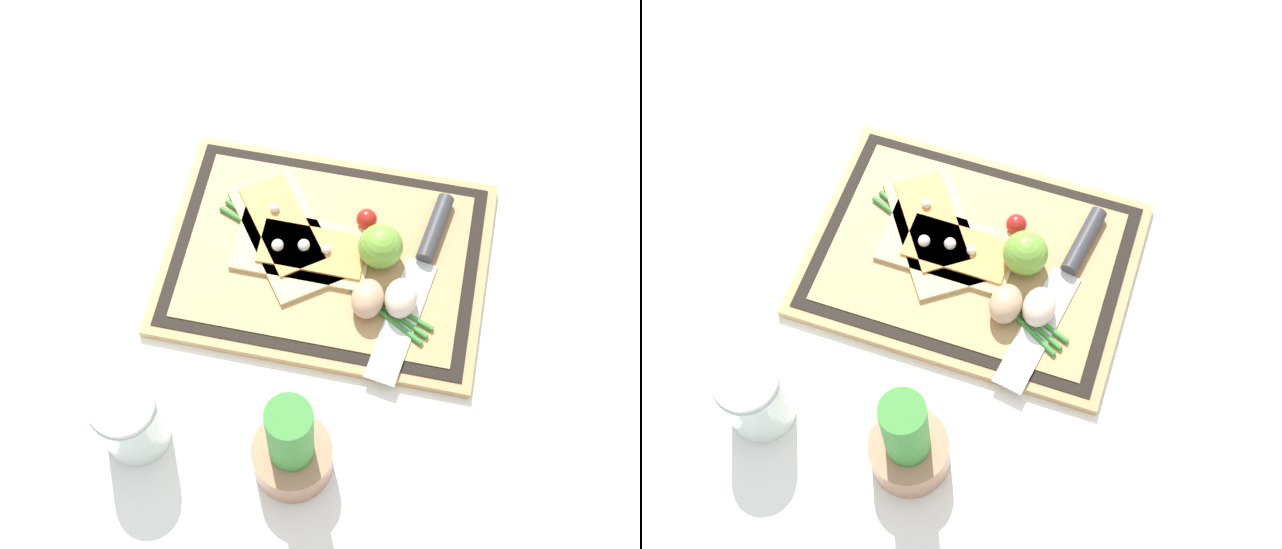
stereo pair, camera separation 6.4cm
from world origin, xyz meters
TOP-DOWN VIEW (x-y plane):
  - ground_plane at (0.00, 0.00)m, footprint 6.00×6.00m
  - cutting_board at (0.00, 0.00)m, footprint 0.42×0.31m
  - pizza_slice_near at (0.06, -0.02)m, footprint 0.18×0.21m
  - pizza_slice_far at (0.03, -0.00)m, footprint 0.18×0.09m
  - knife at (-0.13, -0.02)m, footprint 0.08×0.28m
  - egg_brown at (-0.07, 0.06)m, footprint 0.04×0.05m
  - egg_pink at (-0.11, 0.05)m, footprint 0.04×0.05m
  - lime at (-0.07, -0.01)m, footprint 0.06×0.06m
  - cherry_tomato_red at (-0.04, -0.06)m, footprint 0.03×0.03m
  - scallion_bunch at (0.00, 0.02)m, footprint 0.31×0.17m
  - herb_pot at (-0.02, 0.28)m, footprint 0.09×0.09m
  - sauce_jar at (0.18, 0.28)m, footprint 0.08×0.08m

SIDE VIEW (x-z plane):
  - ground_plane at x=0.00m, z-range 0.00..0.00m
  - cutting_board at x=0.00m, z-range 0.00..0.02m
  - scallion_bunch at x=0.00m, z-range 0.02..0.02m
  - pizza_slice_near at x=0.06m, z-range 0.01..0.03m
  - pizza_slice_far at x=0.03m, z-range 0.01..0.03m
  - knife at x=-0.13m, z-range 0.01..0.04m
  - cherry_tomato_red at x=-0.04m, z-range 0.02..0.04m
  - egg_brown at x=-0.07m, z-range 0.02..0.06m
  - egg_pink at x=-0.11m, z-range 0.02..0.06m
  - lime at x=-0.07m, z-range 0.02..0.08m
  - sauce_jar at x=0.18m, z-range -0.01..0.11m
  - herb_pot at x=-0.02m, z-range -0.03..0.15m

